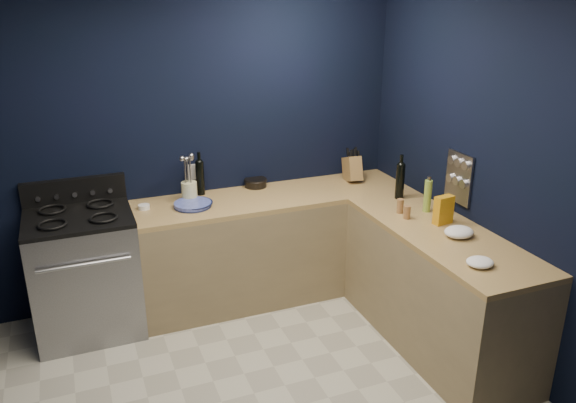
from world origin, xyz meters
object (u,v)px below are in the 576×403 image
crouton_bag (444,210)px  gas_range (86,275)px  plate_stack (193,205)px  knife_block (352,169)px  utensil_crock (189,192)px

crouton_bag → gas_range: bearing=149.6°
plate_stack → crouton_bag: crouton_bag is taller
gas_range → knife_block: size_ratio=4.33×
gas_range → crouton_bag: 2.70m
crouton_bag → utensil_crock: bearing=136.4°
gas_range → plate_stack: bearing=-0.5°
utensil_crock → crouton_bag: 1.96m
gas_range → knife_block: bearing=2.9°
plate_stack → knife_block: size_ratio=1.36×
gas_range → crouton_bag: (2.45, -1.00, 0.54)m
plate_stack → utensil_crock: utensil_crock is taller
gas_range → utensil_crock: utensil_crock is taller
utensil_crock → crouton_bag: bearing=-35.5°
gas_range → knife_block: knife_block is taller
gas_range → plate_stack: size_ratio=3.18×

